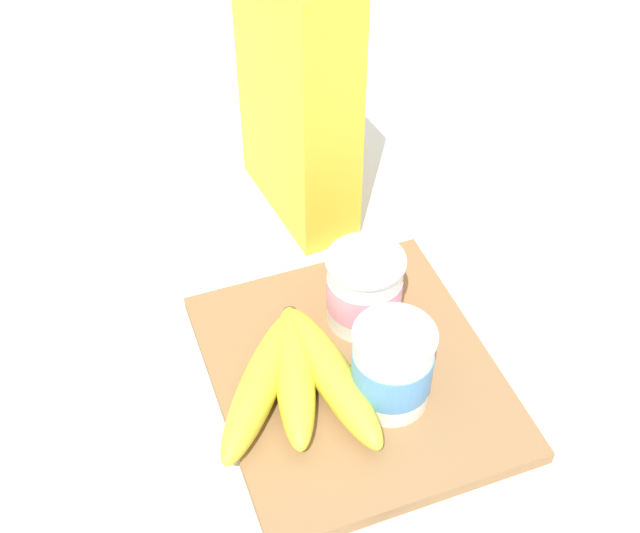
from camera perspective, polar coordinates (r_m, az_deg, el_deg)
ground_plane at (r=0.80m, az=2.30°, el=-7.69°), size 2.40×2.40×0.00m
cutting_board at (r=0.80m, az=2.32°, el=-7.36°), size 0.29×0.26×0.01m
cereal_box at (r=0.89m, az=-1.57°, el=11.75°), size 0.18×0.09×0.30m
yogurt_cup_front at (r=0.80m, az=3.05°, el=-1.57°), size 0.08×0.08×0.08m
yogurt_cup_back at (r=0.74m, az=4.94°, el=-6.80°), size 0.07×0.07×0.09m
banana_bunch at (r=0.76m, az=-1.63°, el=-7.55°), size 0.19×0.16×0.04m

